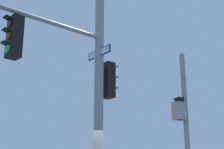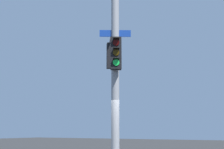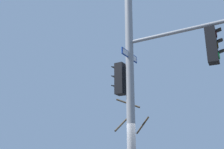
{
  "view_description": "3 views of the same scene",
  "coord_description": "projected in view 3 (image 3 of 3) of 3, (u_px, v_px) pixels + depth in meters",
  "views": [
    {
      "loc": [
        0.94,
        9.14,
        1.45
      ],
      "look_at": [
        -0.04,
        0.3,
        4.02
      ],
      "focal_mm": 52.74,
      "sensor_mm": 36.0,
      "label": 1
    },
    {
      "loc": [
        -9.73,
        -6.07,
        1.51
      ],
      "look_at": [
        0.71,
        0.14,
        3.47
      ],
      "focal_mm": 54.7,
      "sensor_mm": 36.0,
      "label": 2
    },
    {
      "loc": [
        7.73,
        -4.68,
        1.38
      ],
      "look_at": [
        -0.17,
        -0.68,
        4.22
      ],
      "focal_mm": 43.23,
      "sensor_mm": 36.0,
      "label": 3
    }
  ],
  "objects": [
    {
      "name": "main_signal_pole_assembly",
      "position": [
        141.0,
        52.0,
        9.26
      ],
      "size": [
        5.09,
        3.08,
        9.47
      ],
      "rotation": [
        0.0,
        0.0,
        0.59
      ],
      "color": "gray",
      "rests_on": "ground"
    },
    {
      "name": "bare_tree_behind_pole",
      "position": [
        131.0,
        137.0,
        17.51
      ],
      "size": [
        2.15,
        2.13,
        5.36
      ],
      "color": "#493C2B",
      "rests_on": "ground"
    }
  ]
}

